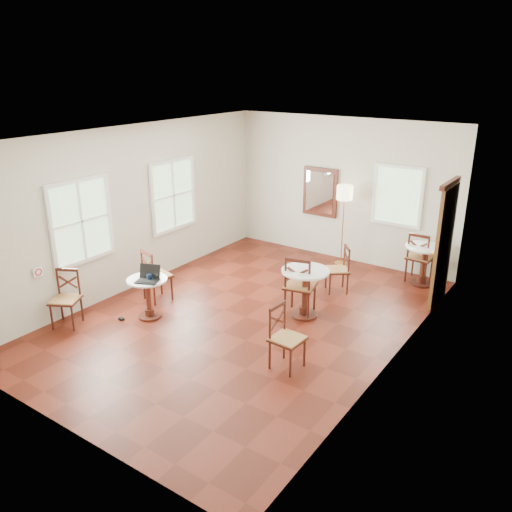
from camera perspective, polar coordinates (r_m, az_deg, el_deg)
The scene contains 17 objects.
ground at distance 8.80m, azimuth -1.12°, elevation -6.68°, with size 7.00×7.00×0.00m, color #571A0E.
room_shell at distance 8.37m, azimuth -0.45°, elevation 5.75°, with size 5.02×7.02×3.01m.
cafe_table_near at distance 8.79m, azimuth -11.72°, elevation -4.05°, with size 0.66×0.66×0.70m.
cafe_table_mid at distance 8.65m, azimuth 5.37°, elevation -3.48°, with size 0.79×0.79×0.83m.
cafe_table_back at distance 10.36m, azimuth 17.85°, elevation -0.53°, with size 0.73×0.73×0.77m.
chair_near_a at distance 9.39m, azimuth -10.92°, elevation -2.10°, with size 0.53×0.53×0.95m.
chair_near_b at distance 8.90m, azimuth -20.08°, elevation -4.40°, with size 0.58×0.58×0.92m.
chair_mid_a at distance 8.70m, azimuth 4.82°, elevation -3.24°, with size 0.59×0.59×1.06m.
chair_mid_b at distance 7.25m, azimuth 3.29°, elevation -8.91°, with size 0.45×0.45×0.92m.
chair_back_a at distance 10.50m, azimuth 17.47°, elevation -0.12°, with size 0.47×0.47×0.99m.
chair_back_b at distance 9.72m, azimuth 9.01°, elevation -1.45°, with size 0.56×0.56×0.87m.
floor_lamp at distance 10.78m, azimuth 9.65°, elevation 6.27°, with size 0.33×0.33×1.69m.
laptop at distance 8.59m, azimuth -11.69°, elevation -2.26°, with size 0.43×0.40×0.25m.
mouse at distance 8.79m, azimuth -10.87°, elevation -1.97°, with size 0.10×0.06×0.04m, color black.
navy_mug at distance 8.61m, azimuth -11.57°, elevation -2.30°, with size 0.12×0.08×0.10m.
water_glass at distance 8.60m, azimuth -10.94°, elevation -2.24°, with size 0.06×0.06×0.10m, color white.
power_adapter at distance 8.98m, azimuth -14.52°, elevation -6.67°, with size 0.10×0.06×0.04m, color black.
Camera 1 is at (4.59, -6.36, 3.99)m, focal length 36.57 mm.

